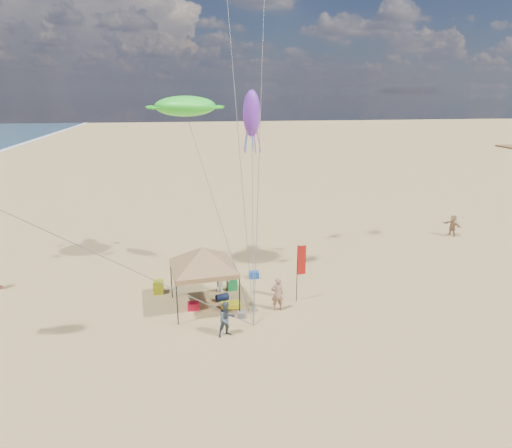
# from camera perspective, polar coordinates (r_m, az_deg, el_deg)

# --- Properties ---
(ground) EXTENTS (280.00, 280.00, 0.00)m
(ground) POSITION_cam_1_polar(r_m,az_deg,el_deg) (19.94, 1.39, -13.58)
(ground) COLOR tan
(ground) RESTS_ON ground
(canopy_tent) EXTENTS (5.70, 5.70, 3.54)m
(canopy_tent) POSITION_cam_1_polar(r_m,az_deg,el_deg) (20.96, -6.86, -3.26)
(canopy_tent) COLOR black
(canopy_tent) RESTS_ON ground
(feather_flag) EXTENTS (0.45, 0.09, 2.97)m
(feather_flag) POSITION_cam_1_polar(r_m,az_deg,el_deg) (21.83, 5.71, -5.08)
(feather_flag) COLOR black
(feather_flag) RESTS_ON ground
(cooler_red) EXTENTS (0.54, 0.38, 0.38)m
(cooler_red) POSITION_cam_1_polar(r_m,az_deg,el_deg) (21.81, -8.04, -10.37)
(cooler_red) COLOR red
(cooler_red) RESTS_ON ground
(cooler_blue) EXTENTS (0.54, 0.38, 0.38)m
(cooler_blue) POSITION_cam_1_polar(r_m,az_deg,el_deg) (25.03, -0.28, -6.52)
(cooler_blue) COLOR #1445A9
(cooler_blue) RESTS_ON ground
(bag_navy) EXTENTS (0.69, 0.54, 0.36)m
(bag_navy) POSITION_cam_1_polar(r_m,az_deg,el_deg) (22.54, -4.36, -9.34)
(bag_navy) COLOR #0B1432
(bag_navy) RESTS_ON ground
(bag_orange) EXTENTS (0.54, 0.69, 0.36)m
(bag_orange) POSITION_cam_1_polar(r_m,az_deg,el_deg) (25.45, -9.94, -6.41)
(bag_orange) COLOR #CF4E0B
(bag_orange) RESTS_ON ground
(chair_green) EXTENTS (0.50, 0.50, 0.70)m
(chair_green) POSITION_cam_1_polar(r_m,az_deg,el_deg) (23.65, -3.06, -7.55)
(chair_green) COLOR green
(chair_green) RESTS_ON ground
(chair_yellow) EXTENTS (0.50, 0.50, 0.70)m
(chair_yellow) POSITION_cam_1_polar(r_m,az_deg,el_deg) (23.72, -12.40, -7.87)
(chair_yellow) COLOR #BDCB16
(chair_yellow) RESTS_ON ground
(crate_grey) EXTENTS (0.34, 0.30, 0.28)m
(crate_grey) POSITION_cam_1_polar(r_m,az_deg,el_deg) (20.96, -1.90, -11.53)
(crate_grey) COLOR slate
(crate_grey) RESTS_ON ground
(beach_cart) EXTENTS (0.90, 0.50, 0.24)m
(beach_cart) POSITION_cam_1_polar(r_m,az_deg,el_deg) (21.72, -3.23, -10.31)
(beach_cart) COLOR yellow
(beach_cart) RESTS_ON ground
(person_near_a) EXTENTS (0.63, 0.43, 1.66)m
(person_near_a) POSITION_cam_1_polar(r_m,az_deg,el_deg) (21.33, 2.75, -8.94)
(person_near_a) COLOR #9D6E59
(person_near_a) RESTS_ON ground
(person_near_b) EXTENTS (0.93, 0.82, 1.58)m
(person_near_b) POSITION_cam_1_polar(r_m,az_deg,el_deg) (19.27, -3.78, -12.06)
(person_near_b) COLOR #3C4752
(person_near_b) RESTS_ON ground
(person_near_c) EXTENTS (1.11, 0.81, 1.54)m
(person_near_c) POSITION_cam_1_polar(r_m,az_deg,el_deg) (23.29, -4.67, -6.86)
(person_near_c) COLOR silver
(person_near_c) RESTS_ON ground
(person_far_c) EXTENTS (1.00, 1.51, 1.56)m
(person_far_c) POSITION_cam_1_polar(r_m,az_deg,el_deg) (34.99, 23.89, -0.15)
(person_far_c) COLOR tan
(person_far_c) RESTS_ON ground
(turtle_kite) EXTENTS (3.39, 2.80, 1.07)m
(turtle_kite) POSITION_cam_1_polar(r_m,az_deg,el_deg) (24.45, -9.04, 14.69)
(turtle_kite) COLOR #34F632
(turtle_kite) RESTS_ON ground
(squid_kite) EXTENTS (0.97, 0.97, 2.39)m
(squid_kite) POSITION_cam_1_polar(r_m,az_deg,el_deg) (23.77, -0.55, 13.98)
(squid_kite) COLOR purple
(squid_kite) RESTS_ON ground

